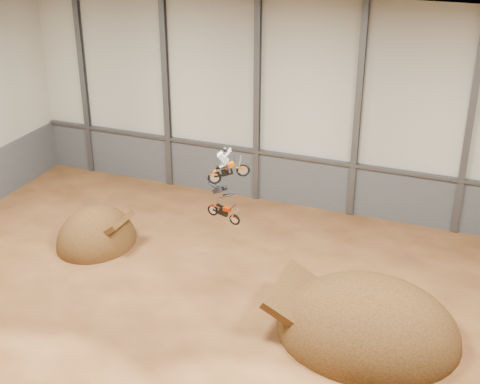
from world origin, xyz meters
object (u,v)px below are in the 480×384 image
object	(u,v)px
takeoff_ramp	(97,243)
fmx_rider_a	(230,162)
fmx_rider_b	(223,201)
landing_ramp	(367,334)

from	to	relation	value
takeoff_ramp	fmx_rider_a	xyz separation A→B (m)	(9.81, -2.23, 7.71)
fmx_rider_a	fmx_rider_b	xyz separation A→B (m)	(-0.41, -0.08, -2.13)
landing_ramp	takeoff_ramp	bearing A→B (deg)	170.45
landing_ramp	fmx_rider_b	distance (m)	9.66
landing_ramp	fmx_rider_a	world-z (taller)	fmx_rider_a
landing_ramp	fmx_rider_a	distance (m)	10.74
fmx_rider_b	fmx_rider_a	bearing A→B (deg)	18.63
fmx_rider_a	fmx_rider_b	size ratio (longest dim) A/B	0.84
fmx_rider_b	takeoff_ramp	bearing A→B (deg)	174.15
takeoff_ramp	fmx_rider_b	distance (m)	11.17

